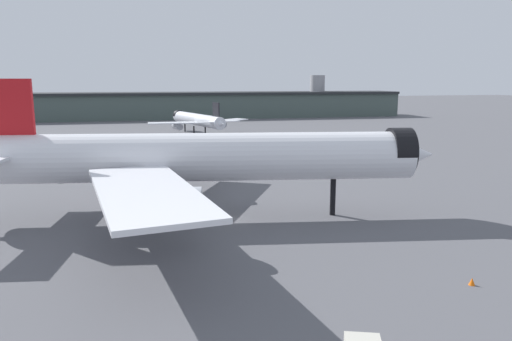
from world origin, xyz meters
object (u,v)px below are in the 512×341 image
airliner_near_gate (195,158)px  baggage_tug_wing (53,175)px  airliner_far_taxiway (198,120)px  service_truck_front (222,160)px  traffic_cone_near_nose (472,281)px

airliner_near_gate → baggage_tug_wing: 40.05m
airliner_near_gate → airliner_far_taxiway: bearing=92.4°
airliner_far_taxiway → baggage_tug_wing: 79.88m
service_truck_front → baggage_tug_wing: 34.43m
airliner_near_gate → service_truck_front: bearing=84.6°
airliner_near_gate → service_truck_front: 40.21m
baggage_tug_wing → airliner_far_taxiway: bearing=121.8°
baggage_tug_wing → traffic_cone_near_nose: size_ratio=4.98×
service_truck_front → traffic_cone_near_nose: (9.94, -67.14, -1.23)m
service_truck_front → traffic_cone_near_nose: bearing=47.7°
airliner_near_gate → traffic_cone_near_nose: airliner_near_gate is taller
airliner_near_gate → traffic_cone_near_nose: 37.08m
airliner_far_taxiway → baggage_tug_wing: size_ratio=11.33×
airliner_far_taxiway → service_truck_front: size_ratio=7.09×
service_truck_front → traffic_cone_near_nose: size_ratio=7.96×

